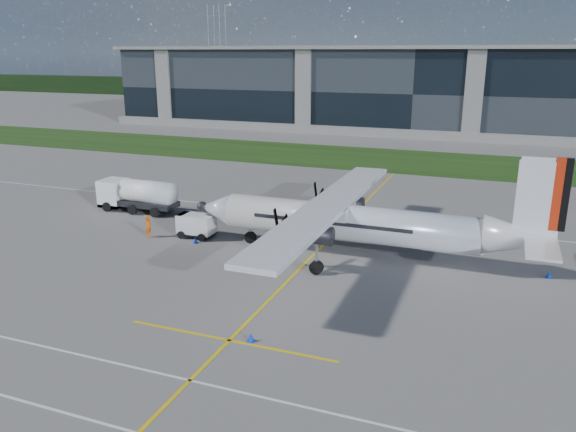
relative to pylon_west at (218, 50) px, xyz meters
name	(u,v)px	position (x,y,z in m)	size (l,w,h in m)	color
ground	(371,170)	(80.00, -110.00, -15.00)	(400.00, 400.00, 0.00)	#5A5856
grass_strip	(384,159)	(80.00, -102.00, -14.98)	(400.00, 18.00, 0.04)	#18390F
terminal_building	(421,91)	(80.00, -70.00, -7.50)	(120.00, 20.00, 15.00)	black
tree_line	(451,94)	(80.00, -10.00, -12.00)	(400.00, 6.00, 6.00)	black
pylon_west	(218,50)	(0.00, 0.00, 0.00)	(9.00, 4.60, 30.00)	gray
yellow_taxiway_centerline	(322,246)	(83.00, -140.00, -14.99)	(0.20, 70.00, 0.01)	yellow
white_lane_line	(77,416)	(80.00, -164.00, -14.99)	(90.00, 0.15, 0.01)	white
turboprop_aircraft	(362,203)	(86.33, -141.38, -10.87)	(26.57, 27.55, 8.26)	silver
fuel_tanker_truck	(133,195)	(63.12, -136.77, -13.47)	(8.14, 2.64, 3.05)	white
baggage_tug	(196,226)	(72.72, -141.53, -14.06)	(3.12, 1.87, 1.87)	silver
ground_crew_person	(148,225)	(69.07, -142.95, -13.95)	(0.85, 0.61, 2.09)	#F25907
safety_cone_tail	(549,274)	(99.12, -140.67, -14.75)	(0.36, 0.36, 0.50)	#0B2BC8
safety_cone_portwing	(251,337)	(84.10, -155.67, -14.75)	(0.36, 0.36, 0.50)	#0B2BC8
safety_cone_fwd	(180,234)	(71.49, -142.06, -14.75)	(0.36, 0.36, 0.50)	#0B2BC8
safety_cone_nose_port	(195,240)	(73.42, -142.96, -14.75)	(0.36, 0.36, 0.50)	#0B2BC8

